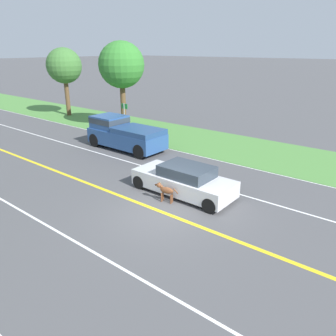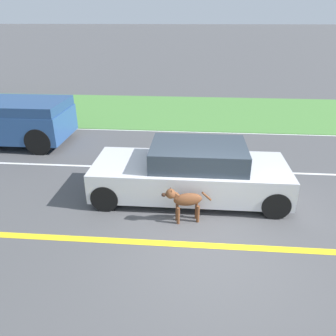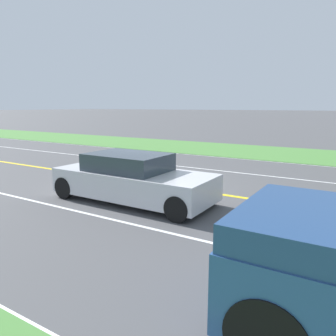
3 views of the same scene
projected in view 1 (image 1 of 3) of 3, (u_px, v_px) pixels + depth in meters
The scene contains 12 objects.
ground_plane at pixel (163, 213), 13.12m from camera, with size 400.00×400.00×0.00m, color #4C4C4F.
centre_divider_line at pixel (163, 212), 13.11m from camera, with size 0.18×160.00×0.01m, color yellow.
lane_edge_line_right at pixel (243, 166), 18.23m from camera, with size 0.14×160.00×0.01m, color white.
lane_dash_same_dir at pixel (210, 186), 15.67m from camera, with size 0.10×160.00×0.01m, color white.
lane_dash_oncoming at pixel (94, 252), 10.56m from camera, with size 0.10×160.00×0.01m, color white.
grass_verge_right at pixel (265, 153), 20.41m from camera, with size 6.00×160.00×0.03m, color #4C843D.
ego_car at pixel (184, 180), 14.59m from camera, with size 1.88×4.68×1.37m.
dog at pixel (165, 190), 13.86m from camera, with size 0.38×1.09×0.85m.
pickup_truck at pixel (124, 133), 21.14m from camera, with size 2.13×5.31×1.99m.
roadside_tree_right_near at pixel (121, 65), 25.12m from camera, with size 3.54×3.54×6.74m.
roadside_tree_right_far at pixel (64, 66), 30.27m from camera, with size 3.23×3.23×6.25m.
street_sign at pixel (124, 113), 25.34m from camera, with size 0.11×0.64×2.21m.
Camera 1 is at (-8.98, -7.48, 6.22)m, focal length 35.00 mm.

